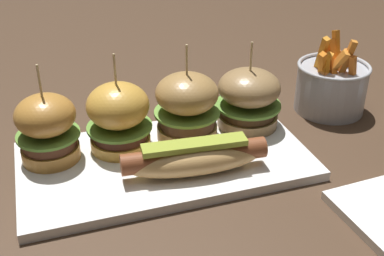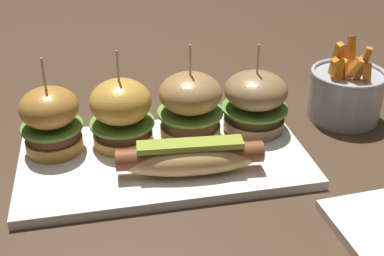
{
  "view_description": "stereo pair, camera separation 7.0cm",
  "coord_description": "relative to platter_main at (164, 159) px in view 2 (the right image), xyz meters",
  "views": [
    {
      "loc": [
        -0.15,
        -0.58,
        0.4
      ],
      "look_at": [
        0.04,
        0.0,
        0.05
      ],
      "focal_mm": 46.41,
      "sensor_mm": 36.0,
      "label": 1
    },
    {
      "loc": [
        -0.08,
        -0.59,
        0.4
      ],
      "look_at": [
        0.04,
        0.0,
        0.05
      ],
      "focal_mm": 46.41,
      "sensor_mm": 36.0,
      "label": 2
    }
  ],
  "objects": [
    {
      "name": "ground_plane",
      "position": [
        0.0,
        0.0,
        -0.01
      ],
      "size": [
        3.0,
        3.0,
        0.0
      ],
      "primitive_type": "plane",
      "color": "#422D1E"
    },
    {
      "name": "platter_main",
      "position": [
        0.0,
        0.0,
        0.0
      ],
      "size": [
        0.41,
        0.22,
        0.01
      ],
      "primitive_type": "cube",
      "color": "white",
      "rests_on": "ground"
    },
    {
      "name": "hot_dog",
      "position": [
        0.03,
        -0.05,
        0.03
      ],
      "size": [
        0.2,
        0.07,
        0.05
      ],
      "color": "tan",
      "rests_on": "platter_main"
    },
    {
      "name": "slider_far_left",
      "position": [
        -0.15,
        0.05,
        0.06
      ],
      "size": [
        0.09,
        0.09,
        0.14
      ],
      "color": "#B67A33",
      "rests_on": "platter_main"
    },
    {
      "name": "slider_center_left",
      "position": [
        -0.05,
        0.05,
        0.06
      ],
      "size": [
        0.09,
        0.09,
        0.14
      ],
      "color": "gold",
      "rests_on": "platter_main"
    },
    {
      "name": "slider_center_right",
      "position": [
        0.05,
        0.04,
        0.06
      ],
      "size": [
        0.1,
        0.1,
        0.15
      ],
      "color": "#A47B44",
      "rests_on": "platter_main"
    },
    {
      "name": "slider_far_right",
      "position": [
        0.15,
        0.05,
        0.05
      ],
      "size": [
        0.1,
        0.1,
        0.14
      ],
      "color": "olive",
      "rests_on": "platter_main"
    },
    {
      "name": "fries_bucket",
      "position": [
        0.32,
        0.08,
        0.04
      ],
      "size": [
        0.12,
        0.12,
        0.14
      ],
      "color": "#A8AAB2",
      "rests_on": "ground"
    }
  ]
}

